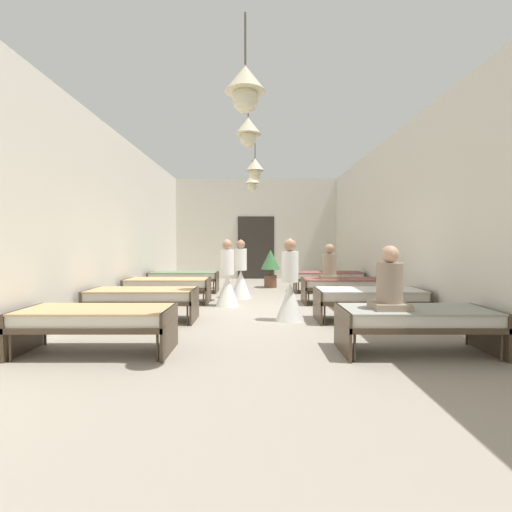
# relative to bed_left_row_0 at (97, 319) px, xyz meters

# --- Properties ---
(ground_plane) EXTENTS (6.77, 13.97, 0.10)m
(ground_plane) POSITION_rel_bed_left_row_0_xyz_m (2.03, 2.85, -0.49)
(ground_plane) COLOR #9E9384
(room_shell) EXTENTS (6.57, 13.57, 3.85)m
(room_shell) POSITION_rel_bed_left_row_0_xyz_m (2.03, 4.21, 1.50)
(room_shell) COLOR silver
(room_shell) RESTS_ON ground
(bed_left_row_0) EXTENTS (1.90, 0.84, 0.57)m
(bed_left_row_0) POSITION_rel_bed_left_row_0_xyz_m (0.00, 0.00, 0.00)
(bed_left_row_0) COLOR #473828
(bed_left_row_0) RESTS_ON ground
(bed_right_row_0) EXTENTS (1.90, 0.84, 0.57)m
(bed_right_row_0) POSITION_rel_bed_left_row_0_xyz_m (4.07, 0.00, 0.00)
(bed_right_row_0) COLOR #473828
(bed_right_row_0) RESTS_ON ground
(bed_left_row_1) EXTENTS (1.90, 0.84, 0.57)m
(bed_left_row_1) POSITION_rel_bed_left_row_0_xyz_m (0.00, 1.90, 0.00)
(bed_left_row_1) COLOR #473828
(bed_left_row_1) RESTS_ON ground
(bed_right_row_1) EXTENTS (1.90, 0.84, 0.57)m
(bed_right_row_1) POSITION_rel_bed_left_row_0_xyz_m (4.07, 1.90, 0.00)
(bed_right_row_1) COLOR #473828
(bed_right_row_1) RESTS_ON ground
(bed_left_row_2) EXTENTS (1.90, 0.84, 0.57)m
(bed_left_row_2) POSITION_rel_bed_left_row_0_xyz_m (0.00, 3.80, 0.00)
(bed_left_row_2) COLOR #473828
(bed_left_row_2) RESTS_ON ground
(bed_right_row_2) EXTENTS (1.90, 0.84, 0.57)m
(bed_right_row_2) POSITION_rel_bed_left_row_0_xyz_m (4.07, 3.80, 0.00)
(bed_right_row_2) COLOR #473828
(bed_right_row_2) RESTS_ON ground
(bed_left_row_3) EXTENTS (1.90, 0.84, 0.57)m
(bed_left_row_3) POSITION_rel_bed_left_row_0_xyz_m (0.00, 5.70, 0.00)
(bed_left_row_3) COLOR #473828
(bed_left_row_3) RESTS_ON ground
(bed_right_row_3) EXTENTS (1.90, 0.84, 0.57)m
(bed_right_row_3) POSITION_rel_bed_left_row_0_xyz_m (4.07, 5.70, 0.00)
(bed_right_row_3) COLOR #473828
(bed_right_row_3) RESTS_ON ground
(nurse_near_aisle) EXTENTS (0.52, 0.52, 1.49)m
(nurse_near_aisle) POSITION_rel_bed_left_row_0_xyz_m (1.40, 3.44, 0.09)
(nurse_near_aisle) COLOR white
(nurse_near_aisle) RESTS_ON ground
(nurse_mid_aisle) EXTENTS (0.52, 0.52, 1.49)m
(nurse_mid_aisle) POSITION_rel_bed_left_row_0_xyz_m (1.65, 4.62, 0.09)
(nurse_mid_aisle) COLOR white
(nurse_mid_aisle) RESTS_ON ground
(nurse_far_aisle) EXTENTS (0.52, 0.52, 1.49)m
(nurse_far_aisle) POSITION_rel_bed_left_row_0_xyz_m (2.65, 1.93, 0.09)
(nurse_far_aisle) COLOR white
(nurse_far_aisle) RESTS_ON ground
(patient_seated_primary) EXTENTS (0.44, 0.44, 0.80)m
(patient_seated_primary) POSITION_rel_bed_left_row_0_xyz_m (3.72, -0.04, 0.43)
(patient_seated_primary) COLOR gray
(patient_seated_primary) RESTS_ON bed_right_row_0
(patient_seated_secondary) EXTENTS (0.44, 0.44, 0.80)m
(patient_seated_secondary) POSITION_rel_bed_left_row_0_xyz_m (3.72, 3.75, 0.43)
(patient_seated_secondary) COLOR gray
(patient_seated_secondary) RESTS_ON bed_right_row_2
(potted_plant) EXTENTS (0.60, 0.60, 1.18)m
(potted_plant) POSITION_rel_bed_left_row_0_xyz_m (2.49, 6.76, 0.29)
(potted_plant) COLOR brown
(potted_plant) RESTS_ON ground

